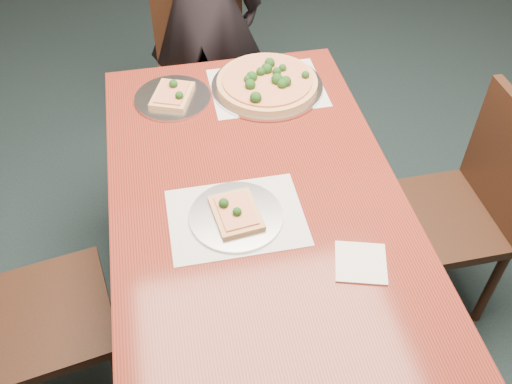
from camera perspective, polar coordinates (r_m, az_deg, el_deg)
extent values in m
plane|color=black|center=(2.45, 4.14, -9.71)|extent=(8.00, 8.00, 0.00)
cube|color=#5D1A12|center=(1.78, 0.00, -0.50)|extent=(0.90, 1.50, 0.04)
cylinder|color=black|center=(2.53, -11.84, 3.48)|extent=(0.07, 0.07, 0.70)
cylinder|color=black|center=(2.60, 5.48, 5.80)|extent=(0.07, 0.07, 0.70)
cube|color=black|center=(2.75, -5.01, 10.84)|extent=(0.42, 0.42, 0.04)
cylinder|color=black|center=(2.74, -7.92, 4.20)|extent=(0.04, 0.04, 0.43)
cylinder|color=black|center=(3.02, -8.62, 8.64)|extent=(0.04, 0.04, 0.43)
cylinder|color=black|center=(2.77, -0.49, 5.22)|extent=(0.04, 0.04, 0.43)
cylinder|color=black|center=(3.05, -1.81, 9.54)|extent=(0.04, 0.04, 0.43)
cube|color=black|center=(2.78, -5.90, 17.09)|extent=(0.42, 0.04, 0.44)
cube|color=black|center=(1.96, -20.56, -11.66)|extent=(0.48, 0.48, 0.04)
cylinder|color=black|center=(2.05, -13.13, -18.05)|extent=(0.04, 0.04, 0.43)
cylinder|color=black|center=(2.24, -15.02, -10.12)|extent=(0.04, 0.04, 0.43)
cylinder|color=black|center=(2.29, -23.98, -12.28)|extent=(0.04, 0.04, 0.43)
cube|color=black|center=(2.20, 17.96, -2.56)|extent=(0.43, 0.43, 0.04)
cylinder|color=black|center=(2.41, 11.14, -3.88)|extent=(0.04, 0.04, 0.43)
cylinder|color=black|center=(2.54, 18.72, -2.45)|extent=(0.04, 0.04, 0.43)
cylinder|color=black|center=(2.22, 14.34, -10.80)|extent=(0.04, 0.04, 0.43)
cylinder|color=black|center=(2.37, 22.40, -8.78)|extent=(0.04, 0.04, 0.43)
cube|color=black|center=(2.13, 23.93, 2.63)|extent=(0.04, 0.42, 0.44)
imported|color=black|center=(2.72, -5.44, 18.13)|extent=(0.63, 0.49, 1.53)
cube|color=white|center=(2.18, 1.11, 10.40)|extent=(0.42, 0.32, 0.00)
cube|color=white|center=(1.69, -1.99, -2.54)|extent=(0.40, 0.30, 0.00)
cylinder|color=silver|center=(2.18, 1.11, 10.55)|extent=(0.42, 0.42, 0.01)
cylinder|color=#C9854D|center=(2.17, 1.12, 10.89)|extent=(0.38, 0.38, 0.02)
cylinder|color=#F8C581|center=(2.16, 1.12, 11.19)|extent=(0.34, 0.34, 0.01)
sphere|color=#143B12|center=(2.18, 2.09, 11.96)|extent=(0.03, 0.03, 0.03)
sphere|color=#143B12|center=(2.17, 4.96, 11.59)|extent=(0.03, 0.03, 0.03)
sphere|color=#143B12|center=(2.21, 2.67, 12.30)|extent=(0.03, 0.03, 0.03)
sphere|color=#143B12|center=(2.13, 2.98, 10.98)|extent=(0.04, 0.04, 0.04)
sphere|color=#143B12|center=(2.15, -0.29, 11.48)|extent=(0.03, 0.03, 0.03)
sphere|color=#143B12|center=(2.15, -0.44, 11.47)|extent=(0.04, 0.04, 0.04)
sphere|color=#143B12|center=(2.12, 2.63, 10.74)|extent=(0.04, 0.04, 0.04)
sphere|color=#143B12|center=(2.04, -0.03, 9.43)|extent=(0.04, 0.04, 0.04)
sphere|color=#143B12|center=(2.19, 1.10, 12.21)|extent=(0.04, 0.04, 0.04)
sphere|color=#143B12|center=(2.23, 1.38, 12.78)|extent=(0.04, 0.04, 0.04)
sphere|color=#143B12|center=(2.14, -0.83, 11.24)|extent=(0.03, 0.03, 0.03)
sphere|color=#143B12|center=(2.14, 2.12, 11.22)|extent=(0.04, 0.04, 0.04)
sphere|color=#143B12|center=(2.18, 0.46, 11.95)|extent=(0.03, 0.03, 0.03)
sphere|color=#143B12|center=(2.21, 0.94, 12.35)|extent=(0.03, 0.03, 0.03)
sphere|color=#143B12|center=(2.11, -0.59, 10.70)|extent=(0.04, 0.04, 0.04)
cylinder|color=silver|center=(1.69, -1.99, -2.40)|extent=(0.28, 0.28, 0.01)
cube|color=#C9854D|center=(1.68, -2.00, -2.11)|extent=(0.15, 0.18, 0.02)
cube|color=#F8C581|center=(1.67, -2.01, -1.86)|extent=(0.12, 0.15, 0.01)
sphere|color=#143B12|center=(1.65, -1.90, -1.98)|extent=(0.03, 0.03, 0.03)
sphere|color=#143B12|center=(1.68, -3.25, -1.11)|extent=(0.03, 0.03, 0.03)
cylinder|color=silver|center=(2.15, -8.34, 9.30)|extent=(0.28, 0.28, 0.01)
cube|color=#C9854D|center=(2.14, -8.38, 9.58)|extent=(0.18, 0.21, 0.02)
cube|color=#F8C581|center=(2.13, -8.41, 9.82)|extent=(0.14, 0.17, 0.01)
sphere|color=#143B12|center=(2.16, -8.27, 10.66)|extent=(0.03, 0.03, 0.03)
sphere|color=#143B12|center=(2.10, -7.68, 9.56)|extent=(0.03, 0.03, 0.03)
cube|color=white|center=(1.61, 10.43, -6.96)|extent=(0.17, 0.17, 0.01)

